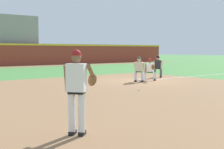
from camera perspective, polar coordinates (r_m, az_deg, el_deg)
name	(u,v)px	position (r m, az deg, el deg)	size (l,w,h in m)	color
ground_plane	(142,81)	(18.79, 5.44, -1.14)	(160.00, 160.00, 0.00)	#47843D
infield_dirt_patch	(124,95)	(12.76, 2.29, -3.80)	(18.00, 18.00, 0.01)	#936B47
warning_track_strip	(18,67)	(36.06, -16.76, 1.41)	(48.00, 3.20, 0.01)	#936B47
foul_line_stripe	(220,74)	(25.04, 19.22, 0.06)	(16.29, 0.10, 0.00)	white
first_base_bag	(142,80)	(18.78, 5.44, -1.01)	(0.38, 0.38, 0.09)	white
baseball	(139,90)	(14.18, 4.92, -2.84)	(0.07, 0.07, 0.07)	white
pitcher	(78,87)	(6.75, -6.29, -2.25)	(0.85, 0.56, 1.86)	black
first_baseman	(150,68)	(18.89, 7.00, 1.10)	(0.78, 1.07, 1.34)	black
baserunner	(139,68)	(17.99, 4.95, 1.14)	(0.64, 0.68, 1.46)	black
umpire	(158,66)	(21.05, 8.40, 1.60)	(0.65, 0.68, 1.46)	black
outfield_wall	(12,54)	(37.89, -17.89, 3.62)	(48.00, 0.54, 2.60)	brown
stadium_seating_block	(1,40)	(41.45, -19.69, 5.89)	(7.48, 5.90, 6.00)	gray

